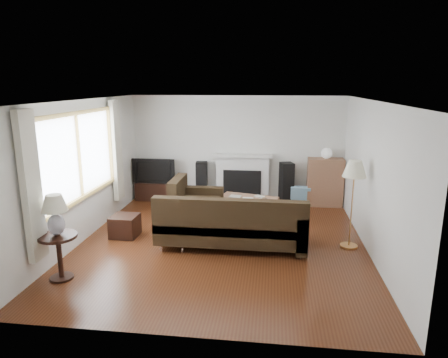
# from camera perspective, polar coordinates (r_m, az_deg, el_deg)

# --- Properties ---
(room) EXTENTS (5.10, 5.60, 2.54)m
(room) POSITION_cam_1_polar(r_m,az_deg,el_deg) (6.84, -0.31, 0.64)
(room) COLOR #4C2310
(room) RESTS_ON ground
(window) EXTENTS (0.12, 2.74, 1.54)m
(window) POSITION_cam_1_polar(r_m,az_deg,el_deg) (7.32, -19.95, 3.07)
(window) COLOR olive
(window) RESTS_ON room
(curtain_near) EXTENTS (0.10, 0.35, 2.10)m
(curtain_near) POSITION_cam_1_polar(r_m,az_deg,el_deg) (6.04, -25.85, -1.04)
(curtain_near) COLOR beige
(curtain_near) RESTS_ON room
(curtain_far) EXTENTS (0.10, 0.35, 2.10)m
(curtain_far) POSITION_cam_1_polar(r_m,az_deg,el_deg) (8.68, -15.09, 3.96)
(curtain_far) COLOR beige
(curtain_far) RESTS_ON room
(fireplace) EXTENTS (1.40, 0.26, 1.15)m
(fireplace) POSITION_cam_1_polar(r_m,az_deg,el_deg) (9.53, 2.64, 0.18)
(fireplace) COLOR white
(fireplace) RESTS_ON room
(tv_stand) EXTENTS (0.88, 0.40, 0.44)m
(tv_stand) POSITION_cam_1_polar(r_m,az_deg,el_deg) (9.88, -9.85, -1.65)
(tv_stand) COLOR black
(tv_stand) RESTS_ON ground
(television) EXTENTS (1.03, 0.14, 0.59)m
(television) POSITION_cam_1_polar(r_m,az_deg,el_deg) (9.75, -9.84, 1.27)
(television) COLOR black
(television) RESTS_ON tv_stand
(speaker_left) EXTENTS (0.30, 0.34, 0.95)m
(speaker_left) POSITION_cam_1_polar(r_m,az_deg,el_deg) (9.59, -3.20, -0.36)
(speaker_left) COLOR black
(speaker_left) RESTS_ON ground
(speaker_right) EXTENTS (0.36, 0.40, 0.99)m
(speaker_right) POSITION_cam_1_polar(r_m,az_deg,el_deg) (9.42, 8.89, -0.65)
(speaker_right) COLOR black
(speaker_right) RESTS_ON ground
(bookshelf) EXTENTS (0.80, 0.38, 1.11)m
(bookshelf) POSITION_cam_1_polar(r_m,az_deg,el_deg) (9.48, 14.22, -0.44)
(bookshelf) COLOR #8C5C41
(bookshelf) RESTS_ON ground
(globe_lamp) EXTENTS (0.24, 0.24, 0.24)m
(globe_lamp) POSITION_cam_1_polar(r_m,az_deg,el_deg) (9.35, 14.45, 3.57)
(globe_lamp) COLOR white
(globe_lamp) RESTS_ON bookshelf
(sectional_sofa) EXTENTS (2.77, 2.02, 0.89)m
(sectional_sofa) POSITION_cam_1_polar(r_m,az_deg,el_deg) (6.94, 1.10, -6.07)
(sectional_sofa) COLOR black
(sectional_sofa) RESTS_ON ground
(coffee_table) EXTENTS (1.30, 0.92, 0.46)m
(coffee_table) POSITION_cam_1_polar(r_m,az_deg,el_deg) (8.36, 3.42, -4.20)
(coffee_table) COLOR #996649
(coffee_table) RESTS_ON ground
(footstool) EXTENTS (0.49, 0.49, 0.40)m
(footstool) POSITION_cam_1_polar(r_m,az_deg,el_deg) (7.67, -13.97, -6.51)
(footstool) COLOR black
(footstool) RESTS_ON ground
(floor_lamp) EXTENTS (0.48, 0.48, 1.53)m
(floor_lamp) POSITION_cam_1_polar(r_m,az_deg,el_deg) (7.14, 17.81, -3.49)
(floor_lamp) COLOR #C18443
(floor_lamp) RESTS_ON ground
(side_table) EXTENTS (0.54, 0.54, 0.67)m
(side_table) POSITION_cam_1_polar(r_m,az_deg,el_deg) (6.32, -22.41, -10.27)
(side_table) COLOR black
(side_table) RESTS_ON ground
(table_lamp) EXTENTS (0.36, 0.36, 0.59)m
(table_lamp) POSITION_cam_1_polar(r_m,az_deg,el_deg) (6.10, -22.94, -4.82)
(table_lamp) COLOR silver
(table_lamp) RESTS_ON side_table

